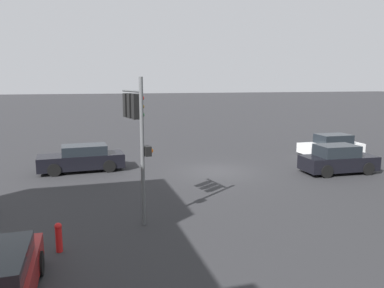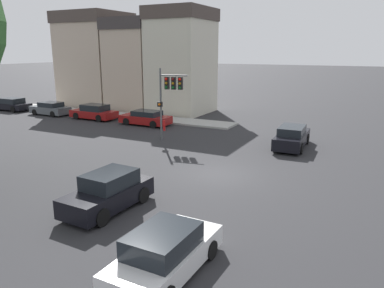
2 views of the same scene
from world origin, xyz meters
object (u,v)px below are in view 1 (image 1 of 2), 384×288
object	(u,v)px
crossing_car_1	(82,159)
crossing_car_2	(331,146)
fire_hydrant	(59,236)
traffic_signal	(136,118)
crossing_car_0	(338,160)

from	to	relation	value
crossing_car_1	crossing_car_2	bearing A→B (deg)	177.25
fire_hydrant	crossing_car_1	bearing A→B (deg)	-93.85
traffic_signal	crossing_car_1	bearing A→B (deg)	92.43
crossing_car_0	crossing_car_2	distance (m)	5.45
traffic_signal	crossing_car_1	xyz separation A→B (m)	(2.01, -8.52, -3.08)
crossing_car_0	fire_hydrant	xyz separation A→B (m)	(14.65, 6.13, -0.27)
crossing_car_0	traffic_signal	bearing A→B (deg)	-159.07
crossing_car_1	fire_hydrant	world-z (taller)	crossing_car_1
traffic_signal	crossing_car_2	size ratio (longest dim) A/B	1.21
crossing_car_1	crossing_car_2	size ratio (longest dim) A/B	1.11
traffic_signal	fire_hydrant	xyz separation A→B (m)	(2.73, 2.19, -3.32)
crossing_car_0	fire_hydrant	size ratio (longest dim) A/B	4.63
traffic_signal	fire_hydrant	distance (m)	4.83
fire_hydrant	crossing_car_0	bearing A→B (deg)	-157.28
crossing_car_1	fire_hydrant	xyz separation A→B (m)	(0.72, 10.71, -0.24)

